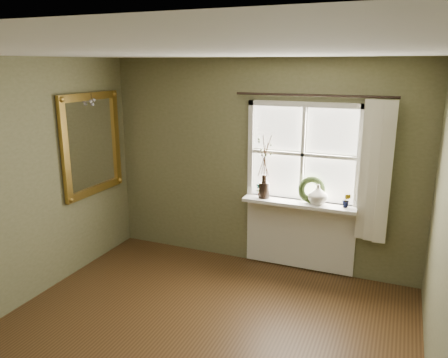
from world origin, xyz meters
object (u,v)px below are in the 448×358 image
object	(u,v)px
gilt_mirror	(92,144)
cream_vase	(318,194)
dark_jug	(264,190)
wreath	(312,192)

from	to	relation	value
gilt_mirror	cream_vase	bearing A→B (deg)	12.41
dark_jug	wreath	bearing A→B (deg)	3.96
cream_vase	gilt_mirror	xyz separation A→B (m)	(-2.74, -0.60, 0.51)
wreath	gilt_mirror	distance (m)	2.78
cream_vase	gilt_mirror	world-z (taller)	gilt_mirror
cream_vase	wreath	size ratio (longest dim) A/B	0.74
dark_jug	cream_vase	distance (m)	0.66
cream_vase	gilt_mirror	size ratio (longest dim) A/B	0.19
wreath	dark_jug	bearing A→B (deg)	162.88
cream_vase	gilt_mirror	distance (m)	2.85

